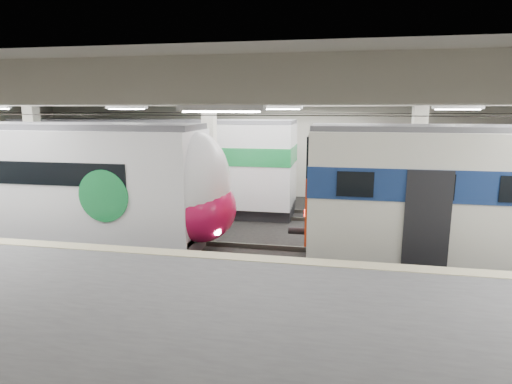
# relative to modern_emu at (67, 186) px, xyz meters

# --- Properties ---
(station_hall) EXTENTS (36.00, 24.00, 5.75)m
(station_hall) POSITION_rel_modern_emu_xyz_m (7.47, -1.74, 1.08)
(station_hall) COLOR black
(station_hall) RESTS_ON ground
(modern_emu) EXTENTS (13.63, 2.82, 4.41)m
(modern_emu) POSITION_rel_modern_emu_xyz_m (0.00, 0.00, 0.00)
(modern_emu) COLOR white
(modern_emu) RESTS_ON ground
(far_train) EXTENTS (13.74, 2.82, 4.40)m
(far_train) POSITION_rel_modern_emu_xyz_m (0.78, 5.50, 0.10)
(far_train) COLOR white
(far_train) RESTS_ON ground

